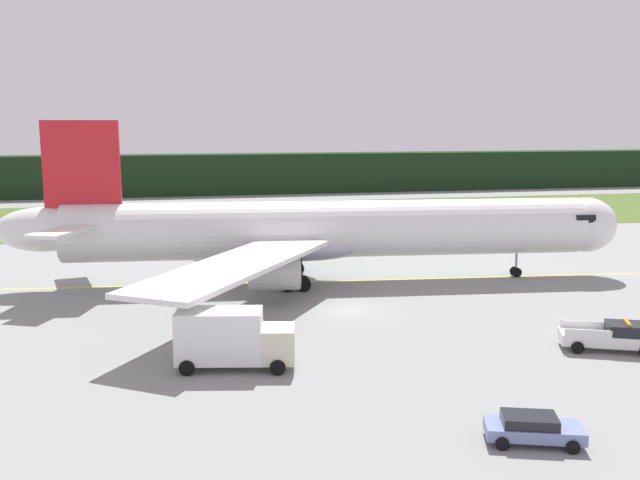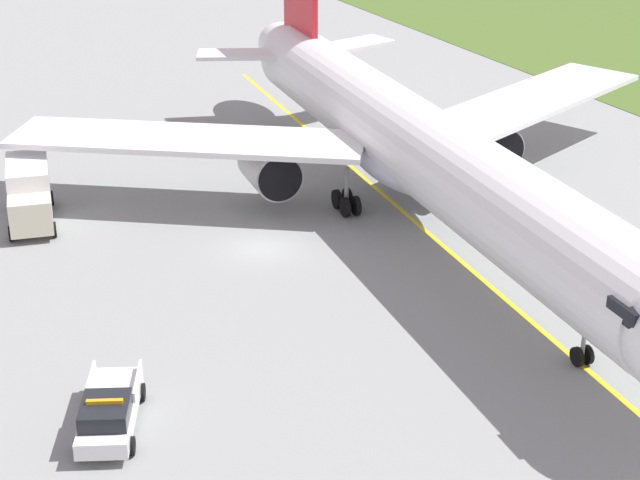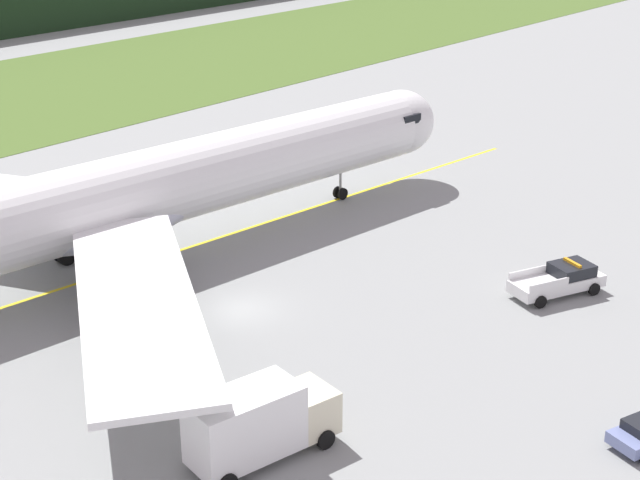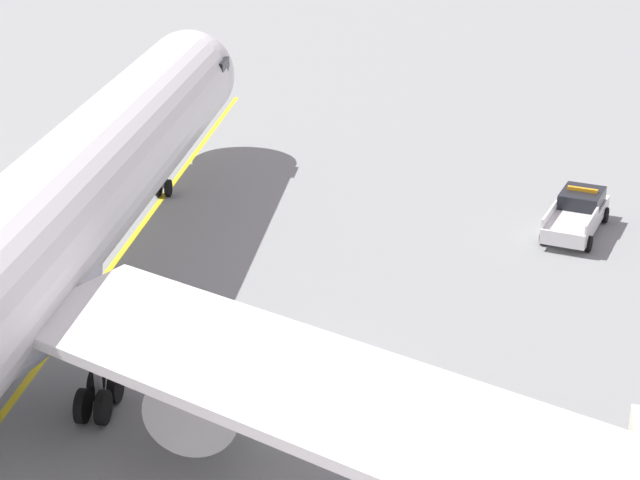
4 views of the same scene
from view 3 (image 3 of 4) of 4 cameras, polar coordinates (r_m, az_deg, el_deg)
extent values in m
plane|color=gray|center=(55.21, -4.71, -4.16)|extent=(320.00, 320.00, 0.00)
cube|color=yellow|center=(62.36, -10.35, -1.25)|extent=(73.13, 7.62, 0.01)
cylinder|color=white|center=(60.64, -10.66, 2.88)|extent=(46.19, 9.59, 5.04)
ellipsoid|color=white|center=(75.51, 4.82, 7.04)|extent=(6.02, 5.57, 5.04)
ellipsoid|color=#B5B9CA|center=(60.01, -12.40, 1.12)|extent=(12.77, 6.49, 2.77)
cube|color=black|center=(74.42, 4.21, 7.53)|extent=(2.27, 4.94, 0.70)
cylinder|color=#B3B3B3|center=(65.29, -18.03, 1.58)|extent=(4.32, 3.33, 2.94)
cylinder|color=black|center=(66.11, -16.43, 2.02)|extent=(0.39, 2.71, 2.71)
cube|color=white|center=(47.57, -10.91, -3.51)|extent=(16.72, 21.20, 0.35)
cylinder|color=#B3B3B3|center=(52.90, -10.84, -2.56)|extent=(4.32, 3.33, 2.94)
cylinder|color=black|center=(53.91, -8.99, -1.94)|extent=(0.39, 2.71, 2.71)
cylinder|color=gray|center=(71.93, 1.23, 3.67)|extent=(0.20, 0.20, 2.25)
cylinder|color=black|center=(72.47, 1.08, 2.88)|extent=(0.92, 0.31, 0.90)
cylinder|color=black|center=(72.12, 1.37, 2.78)|extent=(0.92, 0.31, 0.90)
cylinder|color=gray|center=(62.84, -14.61, 0.26)|extent=(0.28, 0.28, 2.25)
cylinder|color=black|center=(63.27, -13.81, -0.61)|extent=(1.22, 0.42, 1.20)
cylinder|color=black|center=(63.84, -14.12, -0.43)|extent=(1.22, 0.42, 1.20)
cylinder|color=black|center=(62.67, -14.91, -0.95)|extent=(1.22, 0.42, 1.20)
cylinder|color=black|center=(63.25, -15.22, -0.76)|extent=(1.22, 0.42, 1.20)
cylinder|color=gray|center=(57.54, -11.41, -1.52)|extent=(0.28, 0.28, 2.25)
cylinder|color=black|center=(58.59, -10.93, -2.24)|extent=(1.22, 0.42, 1.20)
cylinder|color=black|center=(58.05, -10.56, -2.45)|extent=(1.22, 0.42, 1.20)
cylinder|color=black|center=(57.94, -12.09, -2.62)|extent=(1.22, 0.42, 1.20)
cylinder|color=black|center=(57.39, -11.72, -2.84)|extent=(1.22, 0.42, 1.20)
cube|color=white|center=(58.25, 13.97, -2.52)|extent=(6.15, 4.17, 0.70)
cube|color=black|center=(58.61, 14.83, -1.70)|extent=(2.88, 2.66, 0.70)
cube|color=white|center=(57.89, 12.35, -1.91)|extent=(2.60, 1.18, 0.45)
cube|color=white|center=(56.51, 13.55, -2.63)|extent=(2.60, 1.18, 0.45)
cube|color=orange|center=(58.44, 14.87, -1.32)|extent=(0.75, 1.41, 0.16)
cylinder|color=black|center=(60.31, 14.77, -2.09)|extent=(0.79, 0.52, 0.76)
cylinder|color=black|center=(58.90, 16.07, -2.84)|extent=(0.79, 0.52, 0.76)
cylinder|color=black|center=(57.98, 11.78, -2.82)|extent=(0.79, 0.52, 0.76)
cylinder|color=black|center=(56.51, 13.05, -3.63)|extent=(0.79, 0.52, 0.76)
cube|color=beige|center=(43.14, -0.66, -10.04)|extent=(2.32, 2.72, 2.00)
cube|color=white|center=(41.23, -4.51, -10.96)|extent=(5.28, 3.30, 3.02)
cylinder|color=#99999E|center=(42.57, -3.31, -12.33)|extent=(0.78, 0.25, 1.04)
cylinder|color=#99999E|center=(41.70, -5.60, -13.23)|extent=(0.78, 0.25, 1.04)
cylinder|color=black|center=(44.49, -1.60, -10.47)|extent=(0.93, 0.43, 0.90)
cylinder|color=black|center=(42.89, 0.34, -11.84)|extent=(0.93, 0.43, 0.90)
cylinder|color=black|center=(42.20, -7.36, -12.70)|extent=(0.93, 0.43, 0.90)
cylinder|color=black|center=(45.25, 17.19, -11.20)|extent=(0.63, 0.36, 0.60)
camera|label=1|loc=(27.56, 67.25, -14.63)|focal=38.97mm
camera|label=2|loc=(85.48, 33.02, 18.84)|focal=58.82mm
camera|label=4|loc=(34.41, -49.50, 7.01)|focal=60.84mm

